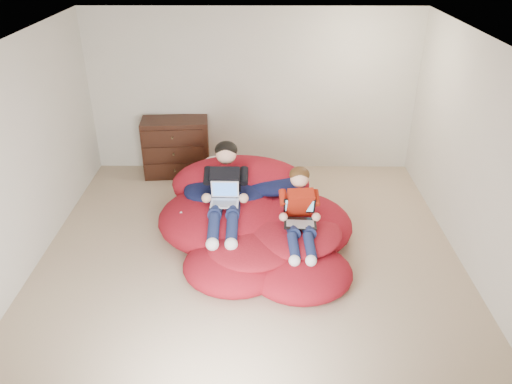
# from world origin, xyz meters

# --- Properties ---
(room_shell) EXTENTS (5.10, 5.10, 2.77)m
(room_shell) POSITION_xyz_m (0.00, 0.00, 0.22)
(room_shell) COLOR tan
(room_shell) RESTS_ON ground
(dresser) EXTENTS (1.04, 0.60, 0.90)m
(dresser) POSITION_xyz_m (-1.19, 2.23, 0.45)
(dresser) COLOR black
(dresser) RESTS_ON ground
(beanbag_pile) EXTENTS (2.45, 2.49, 0.90)m
(beanbag_pile) POSITION_xyz_m (0.05, 0.39, 0.26)
(beanbag_pile) COLOR #A51221
(beanbag_pile) RESTS_ON ground
(cream_pillow) EXTENTS (0.39, 0.25, 0.25)m
(cream_pillow) POSITION_xyz_m (-0.47, 1.25, 0.62)
(cream_pillow) COLOR silver
(cream_pillow) RESTS_ON beanbag_pile
(older_boy) EXTENTS (0.38, 1.32, 0.83)m
(older_boy) POSITION_xyz_m (-0.30, 0.40, 0.72)
(older_boy) COLOR black
(older_boy) RESTS_ON beanbag_pile
(younger_boy) EXTENTS (0.35, 1.05, 0.74)m
(younger_boy) POSITION_xyz_m (0.58, 0.03, 0.64)
(younger_boy) COLOR #AF220F
(younger_boy) RESTS_ON beanbag_pile
(laptop_white) EXTENTS (0.34, 0.27, 0.25)m
(laptop_white) POSITION_xyz_m (-0.30, 0.28, 0.65)
(laptop_white) COLOR silver
(laptop_white) RESTS_ON older_boy
(laptop_black) EXTENTS (0.38, 0.39, 0.25)m
(laptop_black) POSITION_xyz_m (0.58, -0.01, 0.57)
(laptop_black) COLOR black
(laptop_black) RESTS_ON younger_boy
(power_adapter) EXTENTS (0.19, 0.19, 0.06)m
(power_adapter) POSITION_xyz_m (-0.75, 0.30, 0.42)
(power_adapter) COLOR silver
(power_adapter) RESTS_ON beanbag_pile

